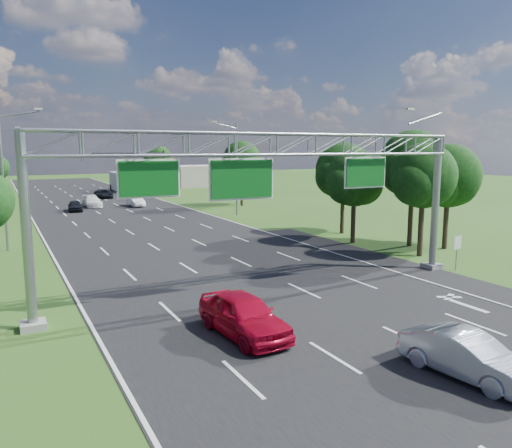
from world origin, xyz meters
TOP-DOWN VIEW (x-y plane):
  - ground at (0.00, 30.00)m, footprint 220.00×220.00m
  - road at (0.00, 30.00)m, footprint 18.00×180.00m
  - road_flare at (10.20, 14.00)m, footprint 3.00×30.00m
  - sign_gantry at (0.33, 12.00)m, footprint 23.50×1.00m
  - regulatory_sign at (12.40, 10.98)m, footprint 0.60×0.08m
  - traffic_signal at (7.48, 65.00)m, footprint 12.21×0.24m
  - streetlight_l_near at (-11.30, 30.00)m, footprint 2.97×0.22m
  - streetlight_l_far at (-11.30, 65.00)m, footprint 2.97×0.22m
  - streetlight_r_mid at (11.30, 40.00)m, footprint 2.97×0.22m
  - tree_cluster_right at (14.80, 19.19)m, footprint 9.91×14.60m
  - tree_verge_rd at (16.08, 48.04)m, footprint 5.76×4.80m
  - tree_verge_re at (14.08, 78.04)m, footprint 5.76×4.80m
  - building_right at (24.00, 82.00)m, footprint 12.00×9.00m
  - red_coupe at (-3.68, 7.39)m, footprint 2.33×5.07m
  - silver_sedan at (1.10, 0.82)m, footprint 2.14×4.58m
  - car_queue_a at (-1.36, 55.44)m, footprint 1.94×4.76m
  - car_queue_b at (2.05, 66.12)m, footprint 2.21×4.56m
  - car_queue_c at (-3.90, 51.69)m, footprint 1.82×3.90m
  - car_queue_d at (3.61, 53.44)m, footprint 1.56×4.18m
  - box_truck at (7.16, 77.11)m, footprint 2.63×8.58m

SIDE VIEW (x-z plane):
  - ground at x=0.00m, z-range 0.00..0.00m
  - road at x=0.00m, z-range -0.01..0.01m
  - road_flare at x=10.20m, z-range -0.01..0.01m
  - car_queue_b at x=2.05m, z-range 0.00..1.25m
  - car_queue_c at x=-3.90m, z-range 0.00..1.29m
  - car_queue_d at x=3.61m, z-range 0.00..1.36m
  - car_queue_a at x=-1.36m, z-range 0.00..1.38m
  - silver_sedan at x=1.10m, z-range 0.00..1.45m
  - red_coupe at x=-3.68m, z-range 0.00..1.68m
  - regulatory_sign at x=12.40m, z-range 0.46..2.56m
  - box_truck at x=7.16m, z-range -0.07..3.18m
  - building_right at x=24.00m, z-range 0.00..4.00m
  - traffic_signal at x=7.48m, z-range 1.67..8.67m
  - tree_verge_re at x=14.08m, z-range 1.28..9.12m
  - tree_cluster_right at x=14.80m, z-range 0.97..9.65m
  - streetlight_l_near at x=-11.30m, z-range 0.50..10.66m
  - streetlight_l_far at x=-11.30m, z-range 0.50..10.66m
  - streetlight_r_mid at x=11.30m, z-range 0.50..10.66m
  - tree_verge_rd at x=16.08m, z-range 1.49..9.77m
  - sign_gantry at x=0.33m, z-range 2.11..11.67m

